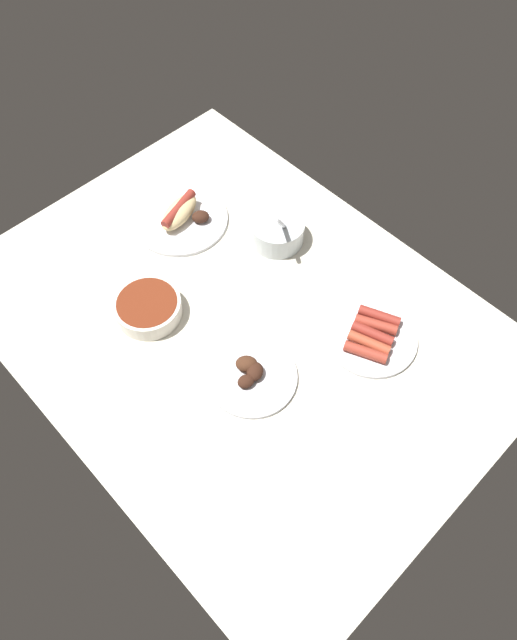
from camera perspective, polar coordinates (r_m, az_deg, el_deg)
name	(u,v)px	position (r cm, az deg, el deg)	size (l,w,h in cm)	color
ground_plane	(239,322)	(134.92, -1.95, -0.23)	(120.00, 90.00, 3.00)	silver
plate_grilled_meat	(251,375)	(125.30, -0.69, -5.39)	(19.43, 19.43, 3.95)	white
plate_sausages	(372,336)	(132.25, 10.99, -1.54)	(20.48, 20.48, 3.32)	white
plate_hotdog_assembled	(181,216)	(151.89, -7.60, 10.02)	(24.29, 24.29, 5.61)	white
bowl_chili	(148,307)	(134.71, -10.72, 1.24)	(15.28, 15.28, 4.48)	white
bowl_coleslaw	(277,230)	(145.23, 1.84, 8.75)	(13.37, 13.37, 15.86)	silver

